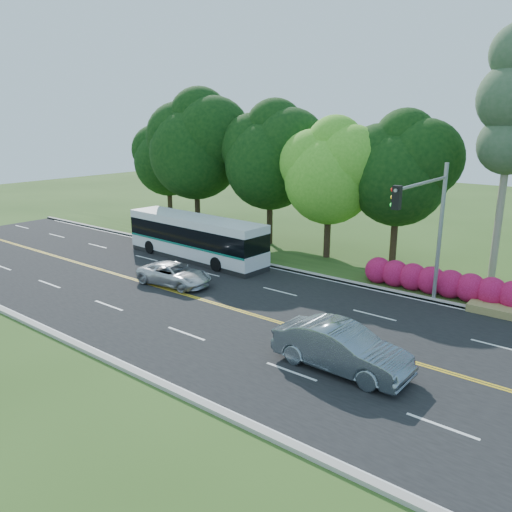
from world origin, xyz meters
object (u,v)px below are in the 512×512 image
Objects in this scene: transit_bus at (195,238)px; traffic_signal at (429,216)px; suv at (174,274)px; sedan at (341,348)px.

traffic_signal is at bearing 2.90° from transit_bus.
sedan is at bearing -110.36° from suv.
sedan is (-0.17, -7.62, -3.80)m from traffic_signal.
transit_bus is 5.49m from suv.
transit_bus is 2.13× the size of sedan.
transit_bus reaches higher than sedan.
traffic_signal reaches higher than suv.
sedan is 12.55m from suv.
suv is (2.89, -4.59, -0.80)m from transit_bus.
sedan is 1.18× the size of suv.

